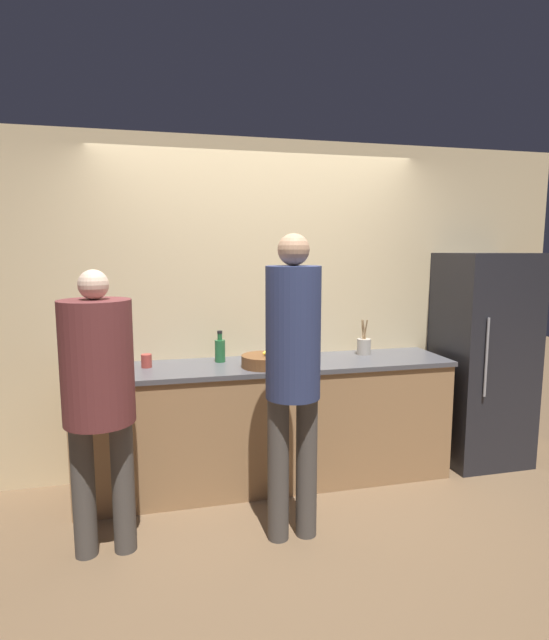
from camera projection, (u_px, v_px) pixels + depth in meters
ground_plane at (279, 502)px, 3.51m from camera, size 14.00×14.00×0.00m
wall_back at (259, 308)px, 3.96m from camera, size 5.20×0.06×2.60m
counter at (268, 422)px, 3.78m from camera, size 2.78×0.64×0.93m
refrigerator at (482, 358)px, 4.13m from camera, size 0.67×0.64×1.73m
person_left at (98, 384)px, 2.79m from camera, size 0.40×0.40×1.65m
person_center at (293, 364)px, 2.94m from camera, size 0.32×0.32×1.85m
fruit_bowl at (265, 361)px, 3.58m from camera, size 0.33×0.33×0.13m
utensil_crock at (364, 346)px, 4.00m from camera, size 0.11×0.11×0.28m
bottle_red at (99, 364)px, 3.36m from camera, size 0.06×0.06×0.18m
bottle_green at (220, 350)px, 3.73m from camera, size 0.08×0.08×0.24m
cup_red at (146, 361)px, 3.56m from camera, size 0.08×0.08×0.09m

